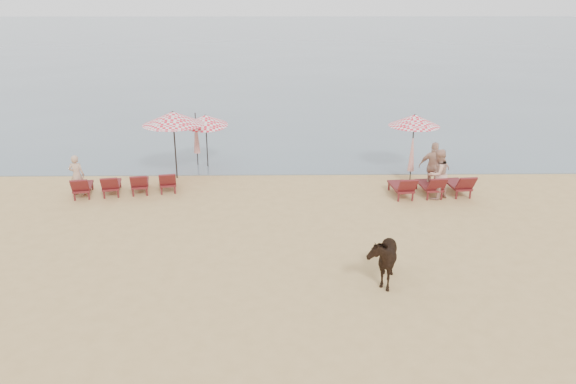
# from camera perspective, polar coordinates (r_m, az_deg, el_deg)

# --- Properties ---
(ground) EXTENTS (120.00, 120.00, 0.00)m
(ground) POSITION_cam_1_polar(r_m,az_deg,el_deg) (13.08, 0.33, -12.06)
(ground) COLOR tan
(ground) RESTS_ON ground
(sea) EXTENTS (160.00, 140.00, 0.06)m
(sea) POSITION_cam_1_polar(r_m,az_deg,el_deg) (91.36, -0.72, 15.52)
(sea) COLOR #51606B
(sea) RESTS_ON ground
(lounger_cluster_left) EXTENTS (3.76, 2.16, 0.56)m
(lounger_cluster_left) POSITION_cam_1_polar(r_m,az_deg,el_deg) (20.87, -16.18, 0.83)
(lounger_cluster_left) COLOR maroon
(lounger_cluster_left) RESTS_ON ground
(lounger_cluster_right) EXTENTS (2.85, 1.85, 0.59)m
(lounger_cluster_right) POSITION_cam_1_polar(r_m,az_deg,el_deg) (20.43, 14.37, 0.66)
(lounger_cluster_right) COLOR maroon
(lounger_cluster_right) RESTS_ON ground
(umbrella_open_left_a) EXTENTS (2.32, 2.32, 2.64)m
(umbrella_open_left_a) POSITION_cam_1_polar(r_m,az_deg,el_deg) (21.70, -11.60, 7.36)
(umbrella_open_left_a) COLOR black
(umbrella_open_left_a) RESTS_ON ground
(umbrella_open_left_b) EXTENTS (1.78, 1.82, 2.27)m
(umbrella_open_left_b) POSITION_cam_1_polar(r_m,az_deg,el_deg) (23.01, -8.37, 7.23)
(umbrella_open_left_b) COLOR black
(umbrella_open_left_b) RESTS_ON ground
(umbrella_open_right) EXTENTS (1.98, 1.98, 2.41)m
(umbrella_open_right) POSITION_cam_1_polar(r_m,az_deg,el_deg) (22.35, 12.72, 7.12)
(umbrella_open_right) COLOR black
(umbrella_open_right) RESTS_ON ground
(umbrella_closed_left) EXTENTS (0.27, 0.27, 2.22)m
(umbrella_closed_left) POSITION_cam_1_polar(r_m,az_deg,el_deg) (23.43, -9.31, 5.90)
(umbrella_closed_left) COLOR black
(umbrella_closed_left) RESTS_ON ground
(umbrella_closed_right) EXTENTS (0.24, 0.24, 2.00)m
(umbrella_closed_right) POSITION_cam_1_polar(r_m,az_deg,el_deg) (21.46, 12.49, 4.02)
(umbrella_closed_right) COLOR black
(umbrella_closed_right) RESTS_ON ground
(cow) EXTENTS (1.03, 1.70, 1.34)m
(cow) POSITION_cam_1_polar(r_m,az_deg,el_deg) (14.22, 9.53, -6.49)
(cow) COLOR black
(cow) RESTS_ON ground
(beachgoer_left) EXTENTS (0.56, 0.38, 1.48)m
(beachgoer_left) POSITION_cam_1_polar(r_m,az_deg,el_deg) (21.21, -20.66, 1.62)
(beachgoer_left) COLOR tan
(beachgoer_left) RESTS_ON ground
(beachgoer_right_a) EXTENTS (1.10, 1.05, 1.79)m
(beachgoer_right_a) POSITION_cam_1_polar(r_m,az_deg,el_deg) (20.13, 14.96, 1.76)
(beachgoer_right_a) COLOR tan
(beachgoer_right_a) RESTS_ON ground
(beachgoer_right_b) EXTENTS (1.16, 0.79, 1.83)m
(beachgoer_right_b) POSITION_cam_1_polar(r_m,az_deg,el_deg) (20.84, 14.60, 2.46)
(beachgoer_right_b) COLOR tan
(beachgoer_right_b) RESTS_ON ground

